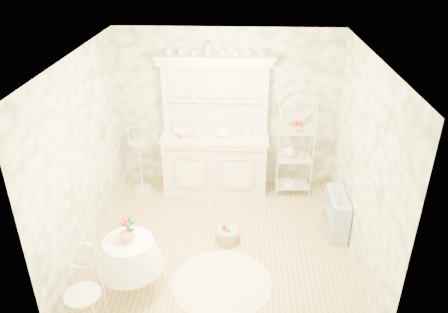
{
  "coord_description": "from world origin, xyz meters",
  "views": [
    {
      "loc": [
        0.26,
        -4.98,
        3.97
      ],
      "look_at": [
        0.0,
        0.5,
        1.15
      ],
      "focal_mm": 35.0,
      "sensor_mm": 36.0,
      "label": 1
    }
  ],
  "objects_px": {
    "kitchen_dresser": "(215,128)",
    "side_shelf": "(336,215)",
    "round_table": "(131,267)",
    "cafe_chair": "(83,299)",
    "bakers_rack": "(295,144)",
    "birdcage_stand": "(139,153)",
    "floor_basket": "(228,235)"
  },
  "relations": [
    {
      "from": "kitchen_dresser",
      "to": "side_shelf",
      "type": "xyz_separation_m",
      "value": [
        1.86,
        -1.12,
        -0.87
      ]
    },
    {
      "from": "cafe_chair",
      "to": "birdcage_stand",
      "type": "distance_m",
      "value": 2.93
    },
    {
      "from": "side_shelf",
      "to": "cafe_chair",
      "type": "height_order",
      "value": "cafe_chair"
    },
    {
      "from": "bakers_rack",
      "to": "side_shelf",
      "type": "xyz_separation_m",
      "value": [
        0.54,
        -1.09,
        -0.62
      ]
    },
    {
      "from": "bakers_rack",
      "to": "floor_basket",
      "type": "xyz_separation_m",
      "value": [
        -1.04,
        -1.41,
        -0.81
      ]
    },
    {
      "from": "bakers_rack",
      "to": "cafe_chair",
      "type": "relative_size",
      "value": 2.38
    },
    {
      "from": "bakers_rack",
      "to": "cafe_chair",
      "type": "distance_m",
      "value": 3.98
    },
    {
      "from": "round_table",
      "to": "cafe_chair",
      "type": "distance_m",
      "value": 0.72
    },
    {
      "from": "side_shelf",
      "to": "birdcage_stand",
      "type": "relative_size",
      "value": 0.46
    },
    {
      "from": "birdcage_stand",
      "to": "cafe_chair",
      "type": "bearing_deg",
      "value": -90.06
    },
    {
      "from": "birdcage_stand",
      "to": "kitchen_dresser",
      "type": "bearing_deg",
      "value": 5.28
    },
    {
      "from": "bakers_rack",
      "to": "round_table",
      "type": "bearing_deg",
      "value": -136.72
    },
    {
      "from": "kitchen_dresser",
      "to": "side_shelf",
      "type": "height_order",
      "value": "kitchen_dresser"
    },
    {
      "from": "floor_basket",
      "to": "bakers_rack",
      "type": "bearing_deg",
      "value": 53.68
    },
    {
      "from": "side_shelf",
      "to": "floor_basket",
      "type": "xyz_separation_m",
      "value": [
        -1.58,
        -0.32,
        -0.18
      ]
    },
    {
      "from": "round_table",
      "to": "kitchen_dresser",
      "type": "bearing_deg",
      "value": 70.05
    },
    {
      "from": "bakers_rack",
      "to": "round_table",
      "type": "height_order",
      "value": "bakers_rack"
    },
    {
      "from": "round_table",
      "to": "birdcage_stand",
      "type": "height_order",
      "value": "birdcage_stand"
    },
    {
      "from": "side_shelf",
      "to": "cafe_chair",
      "type": "relative_size",
      "value": 0.86
    },
    {
      "from": "bakers_rack",
      "to": "birdcage_stand",
      "type": "bearing_deg",
      "value": 177.62
    },
    {
      "from": "cafe_chair",
      "to": "round_table",
      "type": "bearing_deg",
      "value": 45.08
    },
    {
      "from": "bakers_rack",
      "to": "floor_basket",
      "type": "relative_size",
      "value": 6.01
    },
    {
      "from": "kitchen_dresser",
      "to": "bakers_rack",
      "type": "bearing_deg",
      "value": -1.63
    },
    {
      "from": "kitchen_dresser",
      "to": "round_table",
      "type": "distance_m",
      "value": 2.7
    },
    {
      "from": "cafe_chair",
      "to": "birdcage_stand",
      "type": "bearing_deg",
      "value": 76.67
    },
    {
      "from": "floor_basket",
      "to": "kitchen_dresser",
      "type": "bearing_deg",
      "value": 100.73
    },
    {
      "from": "bakers_rack",
      "to": "birdcage_stand",
      "type": "distance_m",
      "value": 2.57
    },
    {
      "from": "round_table",
      "to": "floor_basket",
      "type": "relative_size",
      "value": 2.13
    },
    {
      "from": "floor_basket",
      "to": "birdcage_stand",
      "type": "bearing_deg",
      "value": 138.83
    },
    {
      "from": "kitchen_dresser",
      "to": "birdcage_stand",
      "type": "xyz_separation_m",
      "value": [
        -1.25,
        -0.12,
        -0.44
      ]
    },
    {
      "from": "kitchen_dresser",
      "to": "cafe_chair",
      "type": "relative_size",
      "value": 3.01
    },
    {
      "from": "bakers_rack",
      "to": "side_shelf",
      "type": "relative_size",
      "value": 2.77
    }
  ]
}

